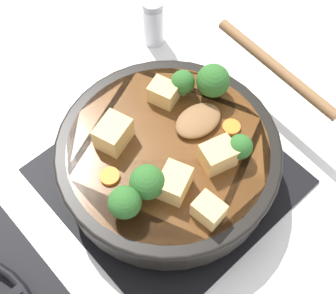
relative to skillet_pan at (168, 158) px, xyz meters
name	(u,v)px	position (x,y,z in m)	size (l,w,h in m)	color
ground_plane	(168,176)	(0.00, 0.00, -0.06)	(2.40, 2.40, 0.00)	white
front_burner_grate	(168,173)	(0.00, 0.00, -0.05)	(0.31, 0.31, 0.03)	black
skillet_pan	(168,158)	(0.00, 0.00, 0.00)	(0.36, 0.37, 0.06)	black
wooden_spoon	(243,91)	(-0.01, -0.14, 0.03)	(0.22, 0.19, 0.02)	brown
tofu_cube_center_large	(218,155)	(-0.06, -0.03, 0.04)	(0.04, 0.03, 0.03)	#DBB770
tofu_cube_near_handle	(113,134)	(0.06, 0.04, 0.04)	(0.04, 0.04, 0.04)	#DBB770
tofu_cube_east_chunk	(209,210)	(-0.10, 0.03, 0.04)	(0.04, 0.03, 0.03)	#DBB770
tofu_cube_west_chunk	(174,183)	(-0.05, 0.03, 0.04)	(0.04, 0.03, 0.03)	#DBB770
tofu_cube_back_piece	(163,93)	(0.06, -0.05, 0.04)	(0.04, 0.03, 0.03)	#DBB770
broccoli_floret_near_spoon	(183,82)	(0.05, -0.08, 0.05)	(0.03, 0.03, 0.04)	#709956
broccoli_floret_center_top	(147,182)	(-0.03, 0.06, 0.05)	(0.04, 0.04, 0.05)	#709956
broccoli_floret_east_rim	(125,203)	(-0.03, 0.10, 0.05)	(0.04, 0.04, 0.05)	#709956
broccoli_floret_west_rim	(213,81)	(0.02, -0.10, 0.05)	(0.05, 0.05, 0.05)	#709956
broccoli_floret_north_edge	(240,147)	(-0.07, -0.06, 0.05)	(0.03, 0.03, 0.04)	#709956
carrot_slice_orange_thin	(231,127)	(-0.03, -0.08, 0.03)	(0.02, 0.02, 0.01)	orange
carrot_slice_near_center	(110,176)	(0.02, 0.08, 0.03)	(0.03, 0.03, 0.01)	orange
salt_shaker	(153,22)	(0.22, -0.16, -0.02)	(0.04, 0.04, 0.09)	white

